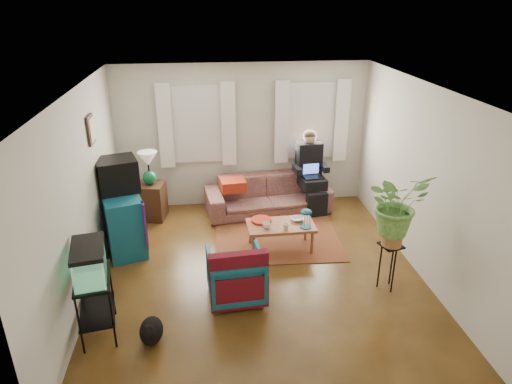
{
  "coord_description": "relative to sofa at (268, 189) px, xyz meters",
  "views": [
    {
      "loc": [
        -0.69,
        -5.44,
        3.64
      ],
      "look_at": [
        0.0,
        0.4,
        1.1
      ],
      "focal_mm": 32.0,
      "sensor_mm": 36.0,
      "label": 1
    }
  ],
  "objects": [
    {
      "name": "floor",
      "position": [
        -0.41,
        -2.05,
        -0.43
      ],
      "size": [
        4.5,
        5.0,
        0.01
      ],
      "primitive_type": "cube",
      "color": "#4F2B14",
      "rests_on": "ground"
    },
    {
      "name": "ceiling",
      "position": [
        -0.41,
        -2.05,
        2.17
      ],
      "size": [
        4.5,
        5.0,
        0.01
      ],
      "primitive_type": "cube",
      "color": "white",
      "rests_on": "wall_back"
    },
    {
      "name": "wall_back",
      "position": [
        -0.41,
        0.45,
        0.87
      ],
      "size": [
        4.5,
        0.01,
        2.6
      ],
      "primitive_type": "cube",
      "color": "silver",
      "rests_on": "floor"
    },
    {
      "name": "wall_front",
      "position": [
        -0.41,
        -4.55,
        0.87
      ],
      "size": [
        4.5,
        0.01,
        2.6
      ],
      "primitive_type": "cube",
      "color": "silver",
      "rests_on": "floor"
    },
    {
      "name": "wall_left",
      "position": [
        -2.66,
        -2.05,
        0.87
      ],
      "size": [
        0.01,
        5.0,
        2.6
      ],
      "primitive_type": "cube",
      "color": "silver",
      "rests_on": "floor"
    },
    {
      "name": "wall_right",
      "position": [
        1.84,
        -2.05,
        0.87
      ],
      "size": [
        0.01,
        5.0,
        2.6
      ],
      "primitive_type": "cube",
      "color": "silver",
      "rests_on": "floor"
    },
    {
      "name": "window_left",
      "position": [
        -1.21,
        0.43,
        1.12
      ],
      "size": [
        1.08,
        0.04,
        1.38
      ],
      "primitive_type": "cube",
      "color": "white",
      "rests_on": "wall_back"
    },
    {
      "name": "window_right",
      "position": [
        0.84,
        0.43,
        1.12
      ],
      "size": [
        1.08,
        0.04,
        1.38
      ],
      "primitive_type": "cube",
      "color": "white",
      "rests_on": "wall_back"
    },
    {
      "name": "curtains_left",
      "position": [
        -1.21,
        0.35,
        1.12
      ],
      "size": [
        1.36,
        0.06,
        1.5
      ],
      "primitive_type": "cube",
      "color": "white",
      "rests_on": "wall_back"
    },
    {
      "name": "curtains_right",
      "position": [
        0.84,
        0.35,
        1.12
      ],
      "size": [
        1.36,
        0.06,
        1.5
      ],
      "primitive_type": "cube",
      "color": "white",
      "rests_on": "wall_back"
    },
    {
      "name": "picture_frame",
      "position": [
        -2.62,
        -1.2,
        1.52
      ],
      "size": [
        0.04,
        0.32,
        0.4
      ],
      "primitive_type": "cube",
      "color": "#3D2616",
      "rests_on": "wall_left"
    },
    {
      "name": "area_rug",
      "position": [
        0.01,
        -1.06,
        -0.42
      ],
      "size": [
        2.07,
        1.69,
        0.01
      ],
      "primitive_type": "cube",
      "rotation": [
        0.0,
        0.0,
        -0.05
      ],
      "color": "brown",
      "rests_on": "floor"
    },
    {
      "name": "sofa",
      "position": [
        0.0,
        0.0,
        0.0
      ],
      "size": [
        2.29,
        1.11,
        0.86
      ],
      "primitive_type": "imported",
      "rotation": [
        0.0,
        0.0,
        0.11
      ],
      "color": "brown",
      "rests_on": "floor"
    },
    {
      "name": "seated_person",
      "position": [
        0.79,
        0.09,
        0.23
      ],
      "size": [
        0.62,
        0.74,
        1.32
      ],
      "primitive_type": null,
      "rotation": [
        0.0,
        0.0,
        0.11
      ],
      "color": "black",
      "rests_on": "sofa"
    },
    {
      "name": "side_table",
      "position": [
        -2.06,
        -0.05,
        -0.11
      ],
      "size": [
        0.52,
        0.52,
        0.65
      ],
      "primitive_type": "cube",
      "rotation": [
        0.0,
        0.0,
        -0.18
      ],
      "color": "#3A2116",
      "rests_on": "floor"
    },
    {
      "name": "table_lamp",
      "position": [
        -2.06,
        -0.05,
        0.49
      ],
      "size": [
        0.39,
        0.39,
        0.59
      ],
      "primitive_type": null,
      "rotation": [
        0.0,
        0.0,
        -0.18
      ],
      "color": "white",
      "rests_on": "side_table"
    },
    {
      "name": "dresser",
      "position": [
        -2.4,
        -1.06,
        0.03
      ],
      "size": [
        0.8,
        1.14,
        0.93
      ],
      "primitive_type": "cube",
      "rotation": [
        0.0,
        0.0,
        0.3
      ],
      "color": "#126B6D",
      "rests_on": "floor"
    },
    {
      "name": "crt_tv",
      "position": [
        -2.41,
        -0.95,
        0.75
      ],
      "size": [
        0.7,
        0.66,
        0.5
      ],
      "primitive_type": "cube",
      "rotation": [
        0.0,
        0.0,
        0.3
      ],
      "color": "black",
      "rests_on": "dresser"
    },
    {
      "name": "aquarium_stand",
      "position": [
        -2.41,
        -3.04,
        -0.05
      ],
      "size": [
        0.5,
        0.74,
        0.77
      ],
      "primitive_type": "cube",
      "rotation": [
        0.0,
        0.0,
        0.18
      ],
      "color": "black",
      "rests_on": "floor"
    },
    {
      "name": "aquarium",
      "position": [
        -2.41,
        -3.04,
        0.53
      ],
      "size": [
        0.45,
        0.68,
        0.4
      ],
      "primitive_type": "cube",
      "rotation": [
        0.0,
        0.0,
        0.18
      ],
      "color": "#7FD899",
      "rests_on": "aquarium_stand"
    },
    {
      "name": "black_cat",
      "position": [
        -1.79,
        -3.25,
        -0.26
      ],
      "size": [
        0.29,
        0.42,
        0.35
      ],
      "primitive_type": "ellipsoid",
      "rotation": [
        0.0,
        0.0,
        -0.05
      ],
      "color": "black",
      "rests_on": "floor"
    },
    {
      "name": "armchair",
      "position": [
        -0.77,
        -2.53,
        -0.07
      ],
      "size": [
        0.75,
        0.71,
        0.72
      ],
      "primitive_type": "imported",
      "rotation": [
        0.0,
        0.0,
        3.22
      ],
      "color": "#115167",
      "rests_on": "floor"
    },
    {
      "name": "serape_throw",
      "position": [
        -0.75,
        -2.81,
        0.08
      ],
      "size": [
        0.73,
        0.22,
        0.59
      ],
      "primitive_type": "cube",
      "rotation": [
        0.0,
        0.0,
        0.07
      ],
      "color": "#9E0A0A",
      "rests_on": "armchair"
    },
    {
      "name": "coffee_table",
      "position": [
        0.01,
        -1.38,
        -0.22
      ],
      "size": [
        1.03,
        0.57,
        0.43
      ],
      "primitive_type": "cube",
      "rotation": [
        0.0,
        0.0,
        0.01
      ],
      "color": "brown",
      "rests_on": "floor"
    },
    {
      "name": "cup_a",
      "position": [
        -0.23,
        -1.47,
        0.04
      ],
      "size": [
        0.12,
        0.12,
        0.09
      ],
      "primitive_type": "imported",
      "rotation": [
        0.0,
        0.0,
        0.01
      ],
      "color": "white",
      "rests_on": "coffee_table"
    },
    {
      "name": "cup_b",
      "position": [
        0.05,
        -1.54,
        0.04
      ],
      "size": [
        0.09,
        0.09,
        0.09
      ],
      "primitive_type": "imported",
      "rotation": [
        0.0,
        0.0,
        0.01
      ],
      "color": "beige",
      "rests_on": "coffee_table"
    },
    {
      "name": "bowl",
      "position": [
        0.28,
        -1.28,
        0.02
      ],
      "size": [
        0.2,
        0.2,
        0.05
      ],
      "primitive_type": "imported",
      "rotation": [
        0.0,
        0.0,
        0.01
      ],
      "color": "white",
      "rests_on": "coffee_table"
    },
    {
      "name": "snack_tray",
      "position": [
        -0.28,
        -1.24,
        0.01
      ],
      "size": [
        0.32,
        0.32,
        0.04
      ],
      "primitive_type": "cylinder",
      "rotation": [
        0.0,
        0.0,
        0.01
      ],
      "color": "#B21414",
      "rests_on": "coffee_table"
    },
    {
      "name": "birdcage",
      "position": [
        0.36,
        -1.51,
        0.14
      ],
      "size": [
        0.17,
        0.17,
        0.3
      ],
      "primitive_type": null,
      "rotation": [
        0.0,
        0.0,
        0.01
      ],
      "color": "#115B6B",
      "rests_on": "coffee_table"
    },
    {
      "name": "plant_stand",
      "position": [
        1.25,
        -2.57,
        -0.1
      ],
      "size": [
        0.34,
        0.34,
        0.66
      ],
      "primitive_type": "cube",
      "rotation": [
        0.0,
        0.0,
        0.26
      ],
      "color": "black",
      "rests_on": "floor"
    },
    {
      "name": "potted_plant",
      "position": [
        1.25,
        -2.57,
        0.69
      ],
      "size": [
        0.9,
        0.83,
        0.84
      ],
      "primitive_type": "imported",
      "rotation": [
        0.0,
        0.0,
        0.26
      ],
      "color": "#599947",
      "rests_on": "plant_stand"
    }
  ]
}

